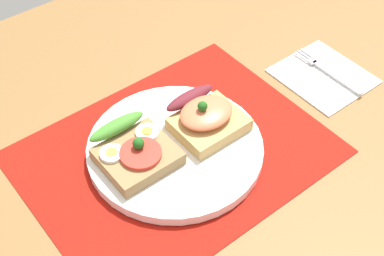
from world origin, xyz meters
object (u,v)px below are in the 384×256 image
at_px(plate, 175,149).
at_px(napkin, 323,75).
at_px(sandwich_salmon, 206,118).
at_px(sandwich_egg_tomato, 134,151).
at_px(fork, 326,70).

xyz_separation_m(plate, napkin, (0.29, -0.02, -0.01)).
relative_size(sandwich_salmon, napkin, 0.70).
bearing_deg(napkin, sandwich_egg_tomato, 174.62).
distance_m(sandwich_salmon, napkin, 0.23).
distance_m(plate, fork, 0.30).
bearing_deg(fork, plate, 177.23).
distance_m(sandwich_egg_tomato, fork, 0.35).
bearing_deg(plate, napkin, -3.44).
bearing_deg(plate, sandwich_salmon, 0.46).
bearing_deg(napkin, fork, 18.13).
height_order(napkin, fork, fork).
bearing_deg(sandwich_salmon, napkin, -4.39).
height_order(plate, fork, plate).
bearing_deg(fork, sandwich_egg_tomato, 175.23).
xyz_separation_m(sandwich_egg_tomato, sandwich_salmon, (0.11, -0.01, 0.00)).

